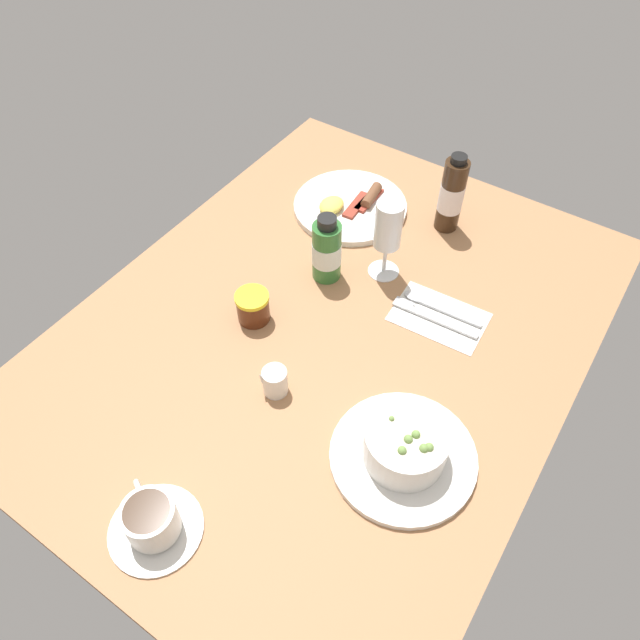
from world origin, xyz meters
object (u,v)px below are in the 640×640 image
object	(u,v)px
wine_glass	(388,229)
sauce_bottle_green	(327,251)
sauce_bottle_brown	(452,195)
breakfast_plate	(350,206)
porridge_bowl	(405,448)
cutlery_setting	(437,315)
jam_jar	(253,307)
creamer_jug	(273,380)
coffee_cup	(153,522)

from	to	relation	value
wine_glass	sauce_bottle_green	bearing A→B (deg)	128.59
sauce_bottle_brown	breakfast_plate	world-z (taller)	sauce_bottle_brown
wine_glass	porridge_bowl	bearing A→B (deg)	-145.84
cutlery_setting	sauce_bottle_brown	xyz separation A→B (cm)	(23.40, 9.79, 7.79)
wine_glass	jam_jar	size ratio (longest dim) A/B	2.70
wine_glass	sauce_bottle_brown	size ratio (longest dim) A/B	0.96
cutlery_setting	creamer_jug	xyz separation A→B (cm)	(-29.63, 15.18, 2.38)
jam_jar	wine_glass	bearing A→B (deg)	-30.17
porridge_bowl	sauce_bottle_brown	world-z (taller)	sauce_bottle_brown
wine_glass	sauce_bottle_green	world-z (taller)	wine_glass
creamer_jug	sauce_bottle_brown	world-z (taller)	sauce_bottle_brown
sauce_bottle_brown	breakfast_plate	size ratio (longest dim) A/B	0.71
porridge_bowl	wine_glass	distance (cm)	41.00
jam_jar	breakfast_plate	bearing A→B (deg)	2.84
wine_glass	breakfast_plate	size ratio (longest dim) A/B	0.69
sauce_bottle_green	wine_glass	bearing A→B (deg)	-51.41
sauce_bottle_brown	sauce_bottle_green	distance (cm)	28.95
porridge_bowl	jam_jar	distance (cm)	37.60
cutlery_setting	sauce_bottle_brown	bearing A→B (deg)	22.70
porridge_bowl	coffee_cup	distance (cm)	37.39
cutlery_setting	wine_glass	distance (cm)	18.10
cutlery_setting	breakfast_plate	size ratio (longest dim) A/B	0.72
jam_jar	sauce_bottle_brown	bearing A→B (deg)	-22.75
cutlery_setting	breakfast_plate	bearing A→B (deg)	60.17
creamer_jug	jam_jar	bearing A→B (deg)	49.51
porridge_bowl	jam_jar	xyz separation A→B (cm)	(9.77, 36.31, -0.29)
coffee_cup	creamer_jug	size ratio (longest dim) A/B	2.38
cutlery_setting	coffee_cup	world-z (taller)	coffee_cup
coffee_cup	wine_glass	size ratio (longest dim) A/B	0.81
porridge_bowl	creamer_jug	bearing A→B (deg)	91.95
jam_jar	sauce_bottle_brown	world-z (taller)	sauce_bottle_brown
breakfast_plate	creamer_jug	bearing A→B (deg)	-163.03
porridge_bowl	jam_jar	size ratio (longest dim) A/B	3.65
wine_glass	coffee_cup	bearing A→B (deg)	179.24
cutlery_setting	creamer_jug	bearing A→B (deg)	152.87
sauce_bottle_brown	creamer_jug	bearing A→B (deg)	174.19
jam_jar	creamer_jug	bearing A→B (deg)	-130.49
sauce_bottle_green	breakfast_plate	xyz separation A→B (cm)	(19.32, 6.70, -5.52)
coffee_cup	sauce_bottle_brown	xyz separation A→B (cm)	(81.33, -4.93, 5.09)
creamer_jug	breakfast_plate	distance (cm)	48.61
cutlery_setting	jam_jar	xyz separation A→B (cm)	(-19.04, 27.58, 2.73)
porridge_bowl	wine_glass	bearing A→B (deg)	34.16
cutlery_setting	breakfast_plate	xyz separation A→B (cm)	(16.84, 29.36, 0.64)
coffee_cup	sauce_bottle_green	world-z (taller)	sauce_bottle_green
jam_jar	sauce_bottle_green	xyz separation A→B (cm)	(16.56, -4.92, 3.43)
porridge_bowl	coffee_cup	bearing A→B (deg)	141.16
cutlery_setting	sauce_bottle_green	world-z (taller)	sauce_bottle_green
wine_glass	sauce_bottle_green	xyz separation A→B (cm)	(-7.00, 8.77, -4.53)
coffee_cup	sauce_bottle_brown	distance (cm)	81.64
breakfast_plate	sauce_bottle_green	bearing A→B (deg)	-160.86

